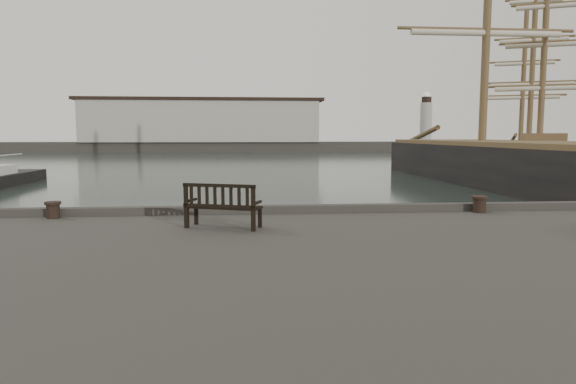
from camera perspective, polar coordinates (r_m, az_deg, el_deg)
name	(u,v)px	position (r m, az deg, el deg)	size (l,w,h in m)	color
ground	(233,276)	(12.77, -6.09, -9.21)	(400.00, 400.00, 0.00)	black
breakwater	(219,130)	(104.41, -7.65, 6.80)	(140.00, 9.50, 12.20)	#383530
bench	(223,214)	(10.37, -7.23, -2.46)	(1.61, 1.01, 0.87)	black
bollard_left	(53,210)	(12.66, -24.65, -1.82)	(0.36, 0.36, 0.37)	black
bollard_right	(479,204)	(13.19, 20.50, -1.28)	(0.38, 0.38, 0.40)	black
yacht_d	(1,182)	(39.93, -29.27, 0.98)	(2.55, 9.49, 11.94)	black
tall_ship_far	(527,163)	(54.89, 25.06, 2.96)	(14.84, 25.12, 21.46)	black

